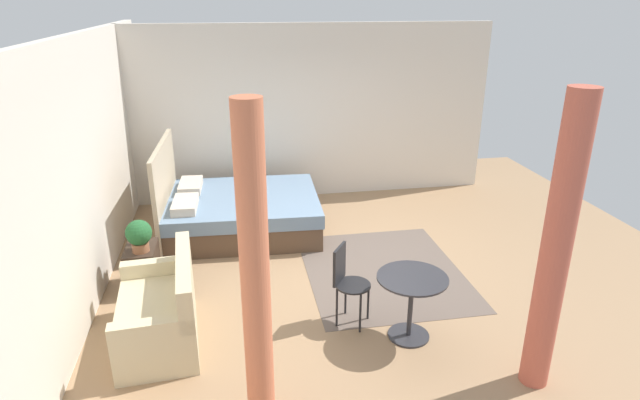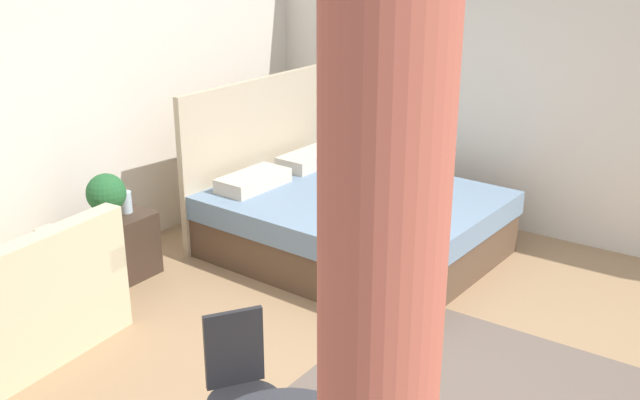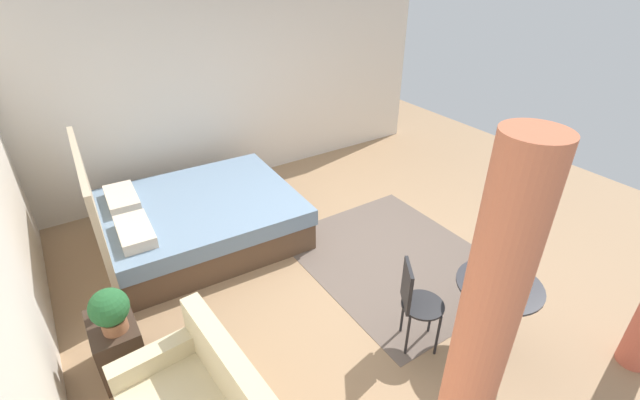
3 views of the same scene
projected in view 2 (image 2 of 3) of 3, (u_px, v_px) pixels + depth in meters
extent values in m
cube|color=#9E7A56|center=(410.00, 376.00, 4.64)|extent=(8.41, 9.07, 0.02)
cube|color=silver|center=(71.00, 87.00, 5.77)|extent=(8.41, 0.12, 2.89)
cube|color=silver|center=(574.00, 76.00, 6.21)|extent=(0.12, 6.07, 2.89)
cube|color=brown|center=(355.00, 235.00, 6.28)|extent=(1.86, 2.20, 0.35)
cube|color=slate|center=(356.00, 205.00, 6.19)|extent=(1.90, 2.24, 0.19)
cube|color=tan|center=(257.00, 154.00, 6.73)|extent=(1.83, 0.14, 1.36)
cube|color=beige|center=(253.00, 181.00, 6.29)|extent=(0.65, 0.35, 0.12)
cube|color=beige|center=(310.00, 159.00, 6.87)|extent=(0.65, 0.35, 0.12)
cube|color=beige|center=(14.00, 322.00, 4.81)|extent=(1.37, 0.84, 0.44)
cube|color=beige|center=(37.00, 271.00, 4.51)|extent=(1.32, 0.24, 0.44)
cube|color=beige|center=(79.00, 248.00, 5.18)|extent=(0.20, 0.75, 0.16)
cube|color=#38281E|center=(120.00, 248.00, 5.82)|extent=(0.53, 0.35, 0.51)
cylinder|color=#935B3D|center=(109.00, 216.00, 5.63)|extent=(0.19, 0.19, 0.11)
sphere|color=#235B2D|center=(106.00, 193.00, 5.56)|extent=(0.30, 0.30, 0.30)
cylinder|color=silver|center=(126.00, 202.00, 5.81)|extent=(0.09, 0.09, 0.17)
cube|color=black|center=(234.00, 348.00, 3.68)|extent=(0.26, 0.19, 0.41)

